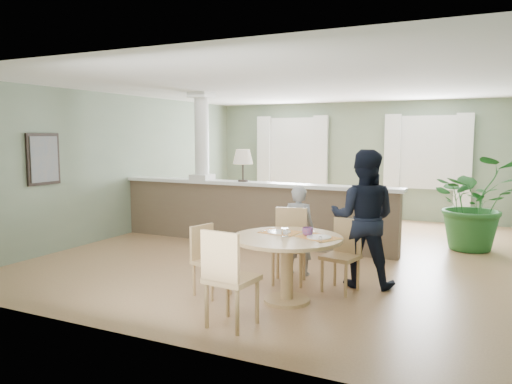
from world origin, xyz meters
The scene contains 12 objects.
ground centered at (0.00, 0.00, 0.00)m, with size 8.00×8.00×0.00m, color tan.
room_shell centered at (-0.03, 0.63, 1.81)m, with size 7.02×8.02×2.71m.
pony_wall centered at (-0.99, 0.20, 0.71)m, with size 5.32×0.38×2.70m.
sofa centered at (-0.67, 1.64, 0.46)m, with size 3.12×1.22×0.91m, color #8A644B.
houseplant centered at (2.70, 1.44, 0.80)m, with size 1.44×1.25×1.60m, color #265F27.
dining_table centered at (0.88, -2.42, 0.61)m, with size 1.27×1.27×0.87m.
chair_far_boy centered at (0.60, -1.65, 0.53)m, with size 0.53×0.53×0.97m.
chair_far_man centered at (1.34, -1.70, 0.49)m, with size 0.48×0.48×0.89m.
chair_near centered at (0.65, -3.42, 0.55)m, with size 0.50×0.50×1.00m.
chair_side centered at (-0.09, -2.57, 0.46)m, with size 0.47×0.47×0.84m.
child_person centered at (0.58, -1.29, 0.62)m, with size 0.46×0.30×1.25m, color gray.
man_person centered at (1.50, -1.39, 0.87)m, with size 0.85×0.66×1.75m, color black.
Camera 1 is at (3.01, -7.63, 1.92)m, focal length 35.00 mm.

